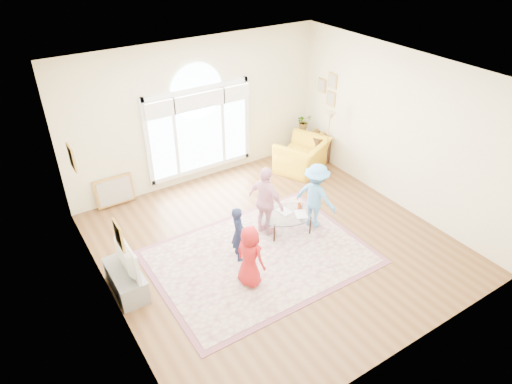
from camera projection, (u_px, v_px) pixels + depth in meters
ground at (274, 243)px, 8.62m from camera, size 6.00×6.00×0.00m
room_shell at (201, 117)px, 9.81m from camera, size 6.00×6.00×6.00m
area_rug at (260, 257)px, 8.27m from camera, size 3.60×2.60×0.02m
rug_border at (260, 257)px, 8.27m from camera, size 3.80×2.80×0.01m
tv_console at (126, 280)px, 7.46m from camera, size 0.45×1.00×0.42m
television at (122, 257)px, 7.21m from camera, size 0.16×0.98×0.56m
coffee_table at (289, 215)px, 8.72m from camera, size 1.31×1.00×0.54m
armchair at (302, 155)px, 10.85m from camera, size 1.50×1.43×0.76m
side_cabinet at (318, 148)px, 11.24m from camera, size 0.40×0.50×0.70m
floor_lamp at (329, 121)px, 10.31m from camera, size 0.32×0.32×1.51m
plant_pedestal at (303, 142)px, 11.56m from camera, size 0.20×0.20×0.70m
potted_plant at (304, 122)px, 11.27m from camera, size 0.39×0.35×0.39m
leaning_picture at (117, 205)px, 9.74m from camera, size 0.80×0.14×0.62m
child_red at (250, 256)px, 7.40m from camera, size 0.52×0.64×1.13m
child_navy at (239, 233)px, 7.98m from camera, size 0.35×0.44×1.06m
child_pink at (266, 202)px, 8.51m from camera, size 0.54×0.89×1.42m
child_blue at (316, 196)px, 8.75m from camera, size 0.76×0.98×1.34m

